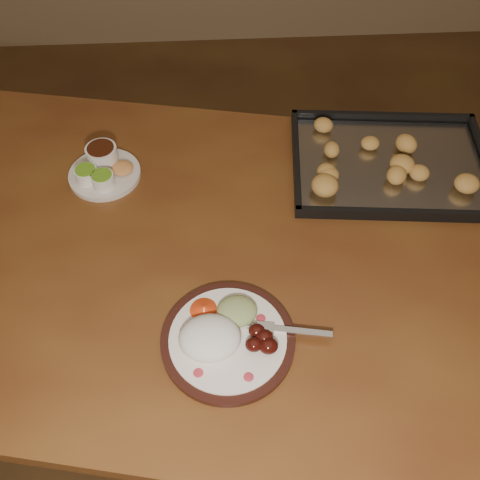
{
  "coord_description": "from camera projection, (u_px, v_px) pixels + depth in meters",
  "views": [
    {
      "loc": [
        -0.06,
        -0.68,
        1.63
      ],
      "look_at": [
        -0.02,
        -0.01,
        0.77
      ],
      "focal_mm": 40.0,
      "sensor_mm": 36.0,
      "label": 1
    }
  ],
  "objects": [
    {
      "name": "ground",
      "position": [
        246.0,
        387.0,
        1.71
      ],
      "size": [
        4.0,
        4.0,
        0.0
      ],
      "primitive_type": "plane",
      "color": "brown",
      "rests_on": "ground"
    },
    {
      "name": "baking_tray",
      "position": [
        390.0,
        162.0,
        1.24
      ],
      "size": [
        0.48,
        0.37,
        0.05
      ],
      "rotation": [
        0.0,
        0.0,
        -0.09
      ],
      "color": "black",
      "rests_on": "dining_table"
    },
    {
      "name": "condiment_saucer",
      "position": [
        103.0,
        169.0,
        1.22
      ],
      "size": [
        0.16,
        0.16,
        0.06
      ],
      "rotation": [
        0.0,
        0.0,
        -0.16
      ],
      "color": "silver",
      "rests_on": "dining_table"
    },
    {
      "name": "dining_table",
      "position": [
        211.0,
        276.0,
        1.18
      ],
      "size": [
        1.65,
        1.18,
        0.75
      ],
      "rotation": [
        0.0,
        0.0,
        -0.2
      ],
      "color": "brown",
      "rests_on": "ground"
    },
    {
      "name": "dinner_plate",
      "position": [
        225.0,
        336.0,
        0.96
      ],
      "size": [
        0.31,
        0.24,
        0.06
      ],
      "rotation": [
        0.0,
        0.0,
        0.01
      ],
      "color": "black",
      "rests_on": "dining_table"
    }
  ]
}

